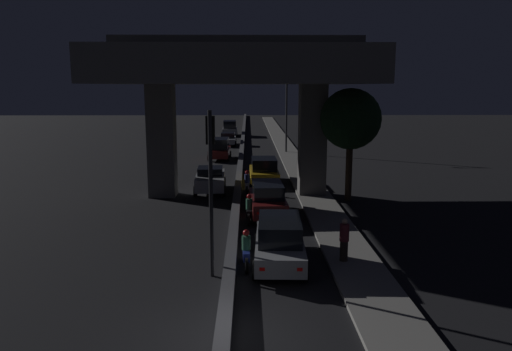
# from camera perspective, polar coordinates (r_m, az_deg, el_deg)

# --- Properties ---
(ground_plane) EXTENTS (200.00, 200.00, 0.00)m
(ground_plane) POSITION_cam_1_polar(r_m,az_deg,el_deg) (13.92, -3.69, -17.95)
(ground_plane) COLOR black
(median_divider) EXTENTS (0.43, 126.00, 0.41)m
(median_divider) POSITION_cam_1_polar(r_m,az_deg,el_deg) (47.69, -1.68, 2.58)
(median_divider) COLOR #4C4C51
(median_divider) RESTS_ON ground_plane
(sidewalk_right) EXTENTS (2.01, 126.00, 0.15)m
(sidewalk_right) POSITION_cam_1_polar(r_m,az_deg,el_deg) (40.97, 4.65, 1.09)
(sidewalk_right) COLOR gray
(sidewalk_right) RESTS_ON ground_plane
(elevated_overpass) EXTENTS (14.83, 12.58, 9.42)m
(elevated_overpass) POSITION_cam_1_polar(r_m,az_deg,el_deg) (29.59, -2.21, 11.57)
(elevated_overpass) COLOR #5B5956
(elevated_overpass) RESTS_ON ground_plane
(traffic_light_left_of_median) EXTENTS (0.30, 0.49, 5.78)m
(traffic_light_left_of_median) POSITION_cam_1_polar(r_m,az_deg,el_deg) (16.92, -5.20, 1.15)
(traffic_light_left_of_median) COLOR black
(traffic_light_left_of_median) RESTS_ON ground_plane
(street_lamp) EXTENTS (2.37, 0.32, 7.76)m
(street_lamp) POSITION_cam_1_polar(r_m,az_deg,el_deg) (48.88, 3.11, 7.94)
(street_lamp) COLOR #2D2D30
(street_lamp) RESTS_ON ground_plane
(car_silver_lead) EXTENTS (2.06, 4.87, 1.74)m
(car_silver_lead) POSITION_cam_1_polar(r_m,az_deg,el_deg) (18.68, 2.70, -7.44)
(car_silver_lead) COLOR gray
(car_silver_lead) RESTS_ON ground_plane
(car_dark_red_second) EXTENTS (1.98, 4.50, 1.73)m
(car_dark_red_second) POSITION_cam_1_polar(r_m,az_deg,el_deg) (25.32, 1.32, -2.69)
(car_dark_red_second) COLOR #591414
(car_dark_red_second) RESTS_ON ground_plane
(car_taxi_yellow_third) EXTENTS (2.10, 4.18, 1.72)m
(car_taxi_yellow_third) POSITION_cam_1_polar(r_m,az_deg,el_deg) (33.97, 0.92, 0.59)
(car_taxi_yellow_third) COLOR gold
(car_taxi_yellow_third) RESTS_ON ground_plane
(car_silver_lead_oncoming) EXTENTS (2.04, 4.39, 1.53)m
(car_silver_lead_oncoming) POSITION_cam_1_polar(r_m,az_deg,el_deg) (31.34, -5.24, -0.42)
(car_silver_lead_oncoming) COLOR gray
(car_silver_lead_oncoming) RESTS_ON ground_plane
(car_dark_red_second_oncoming) EXTENTS (1.97, 4.08, 1.91)m
(car_dark_red_second_oncoming) POSITION_cam_1_polar(r_m,az_deg,el_deg) (45.00, -4.18, 3.10)
(car_dark_red_second_oncoming) COLOR #591414
(car_dark_red_second_oncoming) RESTS_ON ground_plane
(car_silver_third_oncoming) EXTENTS (1.84, 4.25, 1.39)m
(car_silver_third_oncoming) POSITION_cam_1_polar(r_m,az_deg,el_deg) (55.76, -3.23, 4.18)
(car_silver_third_oncoming) COLOR gray
(car_silver_third_oncoming) RESTS_ON ground_plane
(car_silver_fourth_oncoming) EXTENTS (2.12, 4.19, 1.99)m
(car_silver_fourth_oncoming) POSITION_cam_1_polar(r_m,az_deg,el_deg) (66.49, -3.02, 5.46)
(car_silver_fourth_oncoming) COLOR gray
(car_silver_fourth_oncoming) RESTS_ON ground_plane
(motorcycle_blue_filtering_near) EXTENTS (0.33, 1.93, 1.42)m
(motorcycle_blue_filtering_near) POSITION_cam_1_polar(r_m,az_deg,el_deg) (18.43, -1.13, -8.66)
(motorcycle_blue_filtering_near) COLOR black
(motorcycle_blue_filtering_near) RESTS_ON ground_plane
(motorcycle_black_filtering_mid) EXTENTS (0.34, 1.89, 1.42)m
(motorcycle_black_filtering_mid) POSITION_cam_1_polar(r_m,az_deg,el_deg) (24.21, -0.78, -4.02)
(motorcycle_black_filtering_mid) COLOR black
(motorcycle_black_filtering_mid) RESTS_ON ground_plane
(motorcycle_white_filtering_far) EXTENTS (0.32, 1.95, 1.41)m
(motorcycle_white_filtering_far) POSITION_cam_1_polar(r_m,az_deg,el_deg) (30.85, -1.03, -0.92)
(motorcycle_white_filtering_far) COLOR black
(motorcycle_white_filtering_far) RESTS_ON ground_plane
(pedestrian_on_sidewalk) EXTENTS (0.35, 0.35, 1.61)m
(pedestrian_on_sidewalk) POSITION_cam_1_polar(r_m,az_deg,el_deg) (18.88, 10.05, -7.26)
(pedestrian_on_sidewalk) COLOR #2D261E
(pedestrian_on_sidewalk) RESTS_ON sidewalk_right
(roadside_tree_kerbside_near) EXTENTS (3.45, 3.45, 6.44)m
(roadside_tree_kerbside_near) POSITION_cam_1_polar(r_m,az_deg,el_deg) (28.77, 10.75, 6.31)
(roadside_tree_kerbside_near) COLOR #38281C
(roadside_tree_kerbside_near) RESTS_ON ground_plane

